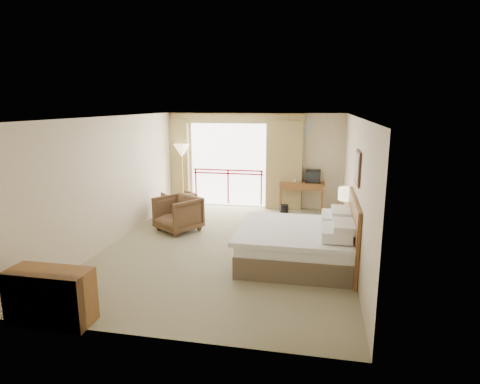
% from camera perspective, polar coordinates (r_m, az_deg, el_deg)
% --- Properties ---
extents(floor, '(7.00, 7.00, 0.00)m').
position_cam_1_polar(floor, '(8.57, -1.61, -7.71)').
color(floor, '#827A58').
rests_on(floor, ground).
extents(ceiling, '(7.00, 7.00, 0.00)m').
position_cam_1_polar(ceiling, '(8.04, -1.72, 10.66)').
color(ceiling, white).
rests_on(ceiling, wall_back).
extents(wall_back, '(5.00, 0.00, 5.00)m').
position_cam_1_polar(wall_back, '(11.59, 2.19, 4.50)').
color(wall_back, beige).
rests_on(wall_back, ground).
extents(wall_front, '(5.00, 0.00, 5.00)m').
position_cam_1_polar(wall_front, '(4.96, -10.73, -6.61)').
color(wall_front, beige).
rests_on(wall_front, ground).
extents(wall_left, '(0.00, 7.00, 7.00)m').
position_cam_1_polar(wall_left, '(9.08, -17.25, 1.73)').
color(wall_left, beige).
rests_on(wall_left, ground).
extents(wall_right, '(0.00, 7.00, 7.00)m').
position_cam_1_polar(wall_right, '(8.03, 16.01, 0.46)').
color(wall_right, beige).
rests_on(wall_right, ground).
extents(balcony_door, '(2.40, 0.00, 2.40)m').
position_cam_1_polar(balcony_door, '(11.74, -1.70, 3.87)').
color(balcony_door, white).
rests_on(balcony_door, wall_back).
extents(balcony_railing, '(2.09, 0.03, 1.02)m').
position_cam_1_polar(balcony_railing, '(11.79, -1.71, 1.99)').
color(balcony_railing, '#AA0E1B').
rests_on(balcony_railing, wall_back).
extents(curtain_left, '(1.00, 0.26, 2.50)m').
position_cam_1_polar(curtain_left, '(12.09, -9.51, 4.19)').
color(curtain_left, olive).
rests_on(curtain_left, wall_back).
extents(curtain_right, '(1.00, 0.26, 2.50)m').
position_cam_1_polar(curtain_right, '(11.36, 6.31, 3.76)').
color(curtain_right, olive).
rests_on(curtain_right, wall_back).
extents(valance, '(4.40, 0.22, 0.28)m').
position_cam_1_polar(valance, '(11.52, -1.86, 10.45)').
color(valance, olive).
rests_on(valance, wall_back).
extents(hvac_vent, '(0.50, 0.04, 0.50)m').
position_cam_1_polar(hvac_vent, '(11.33, 8.80, 9.27)').
color(hvac_vent, silver).
rests_on(hvac_vent, wall_back).
extents(bed, '(2.13, 2.06, 0.97)m').
position_cam_1_polar(bed, '(7.69, 8.40, -7.25)').
color(bed, brown).
rests_on(bed, floor).
extents(headboard, '(0.06, 2.10, 1.30)m').
position_cam_1_polar(headboard, '(7.62, 15.74, -5.60)').
color(headboard, brown).
rests_on(headboard, wall_right).
extents(framed_art, '(0.04, 0.72, 0.60)m').
position_cam_1_polar(framed_art, '(7.35, 16.38, 3.33)').
color(framed_art, black).
rests_on(framed_art, wall_right).
extents(nightstand, '(0.45, 0.53, 0.62)m').
position_cam_1_polar(nightstand, '(8.95, 14.59, -5.12)').
color(nightstand, brown).
rests_on(nightstand, floor).
extents(table_lamp, '(0.32, 0.32, 0.57)m').
position_cam_1_polar(table_lamp, '(8.81, 14.84, -0.33)').
color(table_lamp, tan).
rests_on(table_lamp, nightstand).
extents(phone, '(0.18, 0.14, 0.07)m').
position_cam_1_polar(phone, '(8.71, 14.44, -3.23)').
color(phone, black).
rests_on(phone, nightstand).
extents(desk, '(1.23, 0.60, 0.81)m').
position_cam_1_polar(desk, '(11.43, 8.80, 0.57)').
color(desk, brown).
rests_on(desk, floor).
extents(tv, '(0.40, 0.32, 0.36)m').
position_cam_1_polar(tv, '(11.29, 10.37, 2.22)').
color(tv, black).
rests_on(tv, desk).
extents(coffee_maker, '(0.14, 0.14, 0.24)m').
position_cam_1_polar(coffee_maker, '(11.34, 7.07, 2.05)').
color(coffee_maker, black).
rests_on(coffee_maker, desk).
extents(cup, '(0.09, 0.09, 0.11)m').
position_cam_1_polar(cup, '(11.29, 7.80, 1.63)').
color(cup, white).
rests_on(cup, desk).
extents(wastebasket, '(0.27, 0.27, 0.29)m').
position_cam_1_polar(wastebasket, '(10.87, 6.29, -2.58)').
color(wastebasket, black).
rests_on(wastebasket, floor).
extents(armchair_far, '(1.04, 1.04, 0.68)m').
position_cam_1_polar(armchair_far, '(10.80, -8.60, -3.55)').
color(armchair_far, '#4B3321').
rests_on(armchair_far, floor).
extents(armchair_near, '(1.24, 1.25, 0.83)m').
position_cam_1_polar(armchair_near, '(9.68, -8.73, -5.45)').
color(armchair_near, '#4B3321').
rests_on(armchair_near, floor).
extents(side_table, '(0.48, 0.48, 0.53)m').
position_cam_1_polar(side_table, '(10.13, -10.11, -2.56)').
color(side_table, black).
rests_on(side_table, floor).
extents(book, '(0.23, 0.28, 0.02)m').
position_cam_1_polar(book, '(10.09, -10.14, -1.63)').
color(book, white).
rests_on(book, side_table).
extents(floor_lamp, '(0.46, 0.46, 1.82)m').
position_cam_1_polar(floor_lamp, '(11.71, -8.28, 5.52)').
color(floor_lamp, tan).
rests_on(floor_lamp, floor).
extents(dresser, '(1.14, 0.49, 0.76)m').
position_cam_1_polar(dresser, '(6.21, -25.38, -13.29)').
color(dresser, brown).
rests_on(dresser, floor).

